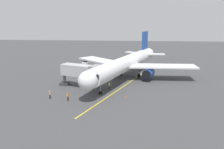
# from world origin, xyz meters

# --- Properties ---
(ground_plane) EXTENTS (220.00, 220.00, 0.00)m
(ground_plane) POSITION_xyz_m (0.00, 0.00, 0.00)
(ground_plane) COLOR #424244
(apron_lead_in_line) EXTENTS (14.21, 37.56, 0.01)m
(apron_lead_in_line) POSITION_xyz_m (0.54, 6.06, 0.01)
(apron_lead_in_line) COLOR yellow
(apron_lead_in_line) RESTS_ON ground
(airplane) EXTENTS (32.61, 38.89, 11.50)m
(airplane) POSITION_xyz_m (0.45, -0.20, 4.00)
(airplane) COLOR white
(airplane) RESTS_ON ground
(jet_bridge) EXTENTS (11.30, 6.35, 5.40)m
(jet_bridge) POSITION_xyz_m (9.42, 8.49, 3.76)
(jet_bridge) COLOR #B7B7BC
(jet_bridge) RESTS_ON ground
(ground_crew_marshaller) EXTENTS (0.38, 0.46, 1.71)m
(ground_crew_marshaller) POSITION_xyz_m (14.64, 16.28, 0.89)
(ground_crew_marshaller) COLOR #23232D
(ground_crew_marshaller) RESTS_ON ground
(ground_crew_wing_walker) EXTENTS (0.34, 0.45, 1.71)m
(ground_crew_wing_walker) POSITION_xyz_m (10.86, 17.06, 0.89)
(ground_crew_wing_walker) COLOR #23232D
(ground_crew_wing_walker) RESTS_ON ground
(ground_crew_loader) EXTENTS (0.36, 0.46, 1.71)m
(ground_crew_loader) POSITION_xyz_m (3.78, 9.47, 0.89)
(ground_crew_loader) COLOR #23232D
(ground_crew_loader) RESTS_ON ground
(tug_near_nose) EXTENTS (2.03, 2.59, 1.50)m
(tug_near_nose) POSITION_xyz_m (14.72, -16.92, 0.70)
(tug_near_nose) COLOR white
(tug_near_nose) RESTS_ON ground
(safety_cone_nose_left) EXTENTS (0.32, 0.32, 0.55)m
(safety_cone_nose_left) POSITION_xyz_m (10.83, 16.30, 0.28)
(safety_cone_nose_left) COLOR #F2590F
(safety_cone_nose_left) RESTS_ON ground
(safety_cone_nose_right) EXTENTS (0.32, 0.32, 0.55)m
(safety_cone_nose_right) POSITION_xyz_m (0.01, 14.11, 0.28)
(safety_cone_nose_right) COLOR #F2590F
(safety_cone_nose_right) RESTS_ON ground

